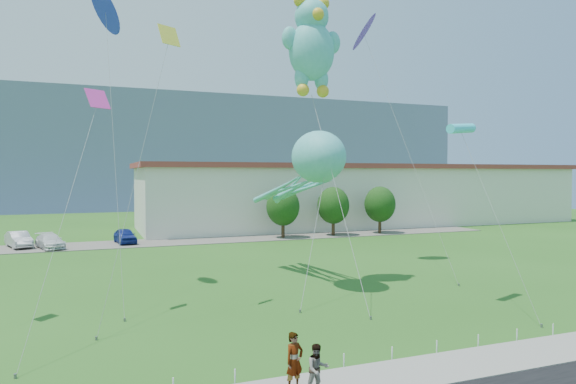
{
  "coord_description": "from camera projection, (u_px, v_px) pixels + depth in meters",
  "views": [
    {
      "loc": [
        -9.38,
        -17.37,
        6.88
      ],
      "look_at": [
        0.48,
        8.0,
        5.93
      ],
      "focal_mm": 32.0,
      "sensor_mm": 36.0,
      "label": 1
    }
  ],
  "objects": [
    {
      "name": "tree_mid",
      "position": [
        333.0,
        205.0,
        57.16
      ],
      "size": [
        3.6,
        3.6,
        5.47
      ],
      "color": "#3F2B19",
      "rests_on": "ground"
    },
    {
      "name": "tree_near",
      "position": [
        283.0,
        207.0,
        54.99
      ],
      "size": [
        3.6,
        3.6,
        5.47
      ],
      "color": "#3F2B19",
      "rests_on": "ground"
    },
    {
      "name": "small_kite_purple",
      "position": [
        366.0,
        37.0,
        39.12
      ],
      "size": [
        2.26,
        10.28,
        18.49
      ],
      "color": "purple",
      "rests_on": "ground"
    },
    {
      "name": "sidewalk",
      "position": [
        390.0,
        377.0,
        17.25
      ],
      "size": [
        80.0,
        2.5,
        0.1
      ],
      "primitive_type": "cube",
      "color": "gray",
      "rests_on": "ground"
    },
    {
      "name": "warehouse",
      "position": [
        367.0,
        194.0,
        70.07
      ],
      "size": [
        61.0,
        15.0,
        8.2
      ],
      "color": "beige",
      "rests_on": "ground"
    },
    {
      "name": "parked_car_blue",
      "position": [
        125.0,
        236.0,
        50.66
      ],
      "size": [
        2.24,
        4.44,
        1.45
      ],
      "primitive_type": "imported",
      "rotation": [
        0.0,
        0.0,
        0.13
      ],
      "color": "navy",
      "rests_on": "parking_strip"
    },
    {
      "name": "pedestrian_left",
      "position": [
        294.0,
        361.0,
        16.09
      ],
      "size": [
        0.77,
        0.62,
        1.82
      ],
      "primitive_type": "imported",
      "rotation": [
        0.0,
        0.0,
        0.32
      ],
      "color": "gray",
      "rests_on": "sidewalk"
    },
    {
      "name": "small_kite_blue",
      "position": [
        106.0,
        16.0,
        30.49
      ],
      "size": [
        1.8,
        8.72,
        17.4
      ],
      "color": "#2531D5",
      "rests_on": "ground"
    },
    {
      "name": "octopus_kite",
      "position": [
        309.0,
        170.0,
        31.75
      ],
      "size": [
        4.66,
        11.87,
        9.46
      ],
      "color": "#45ABA6",
      "rests_on": "ground"
    },
    {
      "name": "hill_ridge",
      "position": [
        128.0,
        152.0,
        131.17
      ],
      "size": [
        160.0,
        50.0,
        25.0
      ],
      "primitive_type": "cube",
      "color": "slate",
      "rests_on": "ground"
    },
    {
      "name": "small_kite_pink",
      "position": [
        91.0,
        122.0,
        24.09
      ],
      "size": [
        3.54,
        8.31,
        10.99
      ],
      "color": "#EF35A9",
      "rests_on": "ground"
    },
    {
      "name": "pedestrian_right",
      "position": [
        317.0,
        369.0,
        15.81
      ],
      "size": [
        0.77,
        0.61,
        1.54
      ],
      "primitive_type": "imported",
      "rotation": [
        0.0,
        0.0,
        -0.03
      ],
      "color": "gray",
      "rests_on": "sidewalk"
    },
    {
      "name": "parked_car_silver",
      "position": [
        19.0,
        239.0,
        47.69
      ],
      "size": [
        2.95,
        4.76,
        1.48
      ],
      "primitive_type": "imported",
      "rotation": [
        0.0,
        0.0,
        0.33
      ],
      "color": "#ABACB2",
      "rests_on": "parking_strip"
    },
    {
      "name": "small_kite_yellow",
      "position": [
        161.0,
        68.0,
        24.99
      ],
      "size": [
        4.31,
        4.42,
        14.22
      ],
      "color": "yellow",
      "rests_on": "ground"
    },
    {
      "name": "tree_far",
      "position": [
        380.0,
        204.0,
        59.33
      ],
      "size": [
        3.6,
        3.6,
        5.47
      ],
      "color": "#3F2B19",
      "rests_on": "ground"
    },
    {
      "name": "parking_strip",
      "position": [
        188.0,
        241.0,
        52.42
      ],
      "size": [
        70.0,
        6.0,
        0.06
      ],
      "primitive_type": "cube",
      "color": "#59544C",
      "rests_on": "ground"
    },
    {
      "name": "teddy_bear_kite",
      "position": [
        312.0,
        44.0,
        31.79
      ],
      "size": [
        3.92,
        9.74,
        17.92
      ],
      "color": "#45ABA6",
      "rests_on": "ground"
    },
    {
      "name": "parked_car_white",
      "position": [
        50.0,
        241.0,
        47.1
      ],
      "size": [
        3.14,
        4.91,
        1.32
      ],
      "primitive_type": "imported",
      "rotation": [
        0.0,
        0.0,
        0.3
      ],
      "color": "silver",
      "rests_on": "parking_strip"
    },
    {
      "name": "small_kite_cyan",
      "position": [
        462.0,
        130.0,
        27.19
      ],
      "size": [
        0.68,
        6.21,
        9.75
      ],
      "color": "#36DDF6",
      "rests_on": "ground"
    },
    {
      "name": "ground",
      "position": [
        351.0,
        352.0,
        19.82
      ],
      "size": [
        160.0,
        160.0,
        0.0
      ],
      "primitive_type": "plane",
      "color": "#275819",
      "rests_on": "ground"
    },
    {
      "name": "rope_fence",
      "position": [
        368.0,
        357.0,
        18.6
      ],
      "size": [
        26.05,
        0.05,
        0.5
      ],
      "color": "white",
      "rests_on": "ground"
    }
  ]
}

